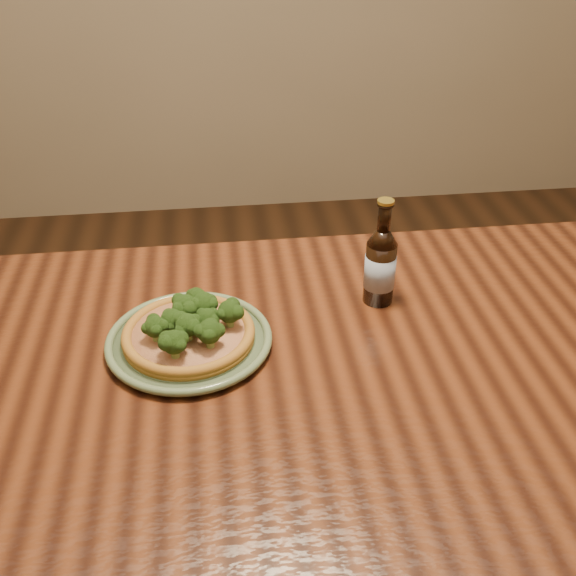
{
  "coord_description": "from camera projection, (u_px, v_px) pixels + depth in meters",
  "views": [
    {
      "loc": [
        -0.14,
        -0.69,
        1.44
      ],
      "look_at": [
        -0.03,
        0.25,
        0.82
      ],
      "focal_mm": 42.0,
      "sensor_mm": 36.0,
      "label": 1
    }
  ],
  "objects": [
    {
      "name": "plate",
      "position": [
        189.0,
        340.0,
        1.11
      ],
      "size": [
        0.27,
        0.27,
        0.02
      ],
      "rotation": [
        0.0,
        0.0,
        0.23
      ],
      "color": "#5C6F4C",
      "rests_on": "table"
    },
    {
      "name": "table",
      "position": [
        315.0,
        421.0,
        1.1
      ],
      "size": [
        1.6,
        0.9,
        0.75
      ],
      "color": "#4E2310",
      "rests_on": "ground"
    },
    {
      "name": "beer_bottle",
      "position": [
        380.0,
        265.0,
        1.19
      ],
      "size": [
        0.06,
        0.06,
        0.2
      ],
      "rotation": [
        0.0,
        0.0,
        -0.38
      ],
      "color": "black",
      "rests_on": "table"
    },
    {
      "name": "pizza",
      "position": [
        190.0,
        330.0,
        1.1
      ],
      "size": [
        0.22,
        0.22,
        0.07
      ],
      "rotation": [
        0.0,
        0.0,
        -0.06
      ],
      "color": "#A06A24",
      "rests_on": "plate"
    }
  ]
}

